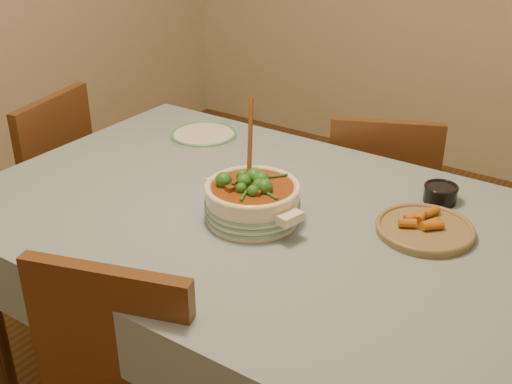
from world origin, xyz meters
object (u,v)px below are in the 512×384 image
(condiment_bowl, at_px, (441,192))
(fried_plate, at_px, (425,228))
(white_plate, at_px, (204,135))
(chair_far, at_px, (379,201))
(chair_left, at_px, (41,184))
(dining_table, at_px, (267,243))
(stew_casserole, at_px, (252,198))

(condiment_bowl, height_order, fried_plate, condiment_bowl)
(white_plate, height_order, fried_plate, fried_plate)
(chair_far, bearing_deg, fried_plate, 97.26)
(white_plate, relative_size, chair_left, 0.31)
(chair_left, bearing_deg, dining_table, 72.26)
(white_plate, xyz_separation_m, condiment_bowl, (0.85, 0.00, 0.02))
(stew_casserole, xyz_separation_m, chair_far, (0.03, 0.80, -0.35))
(condiment_bowl, relative_size, chair_far, 0.12)
(dining_table, xyz_separation_m, condiment_bowl, (0.36, 0.34, 0.12))
(dining_table, height_order, condiment_bowl, condiment_bowl)
(white_plate, height_order, chair_far, chair_far)
(white_plate, relative_size, condiment_bowl, 2.77)
(white_plate, bearing_deg, chair_left, -161.17)
(dining_table, bearing_deg, white_plate, 145.02)
(stew_casserole, xyz_separation_m, condiment_bowl, (0.38, 0.38, -0.04))
(stew_casserole, relative_size, fried_plate, 1.07)
(stew_casserole, distance_m, chair_left, 1.18)
(white_plate, distance_m, fried_plate, 0.90)
(dining_table, xyz_separation_m, stew_casserole, (-0.02, -0.04, 0.16))
(dining_table, xyz_separation_m, chair_left, (-1.14, 0.12, -0.18))
(dining_table, distance_m, white_plate, 0.60)
(chair_far, bearing_deg, stew_casserole, 63.17)
(fried_plate, height_order, chair_far, chair_far)
(dining_table, relative_size, fried_plate, 5.52)
(dining_table, distance_m, chair_far, 0.78)
(condiment_bowl, bearing_deg, stew_casserole, -134.79)
(dining_table, distance_m, stew_casserole, 0.16)
(dining_table, xyz_separation_m, chair_far, (0.02, 0.76, -0.19))
(stew_casserole, relative_size, chair_far, 0.39)
(stew_casserole, xyz_separation_m, chair_left, (-1.12, 0.16, -0.34))
(white_plate, relative_size, chair_far, 0.32)
(white_plate, bearing_deg, stew_casserole, -39.31)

